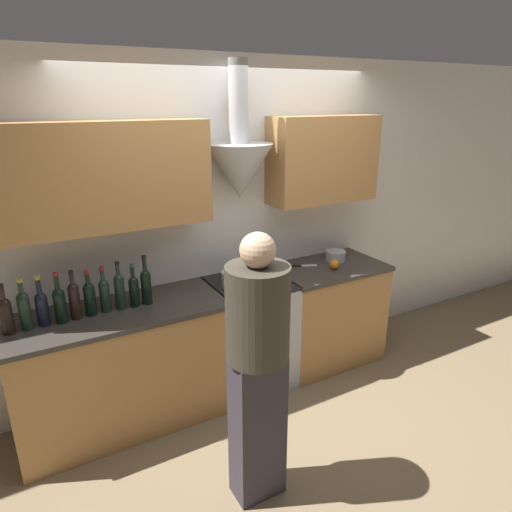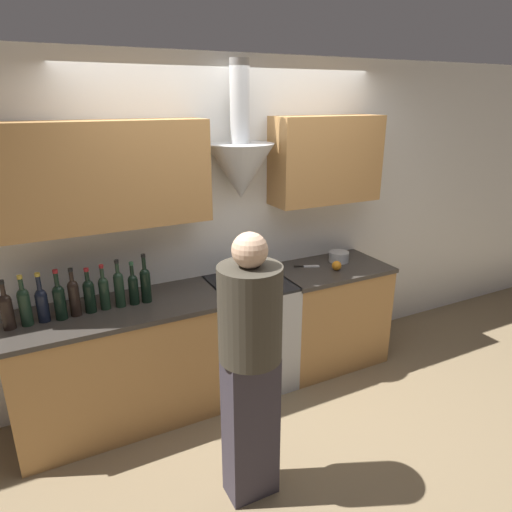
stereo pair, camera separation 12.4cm
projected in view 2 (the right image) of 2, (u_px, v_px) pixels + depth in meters
ground_plane at (268, 400)px, 3.64m from camera, size 12.00×12.00×0.00m
wall_back at (225, 207)px, 3.60m from camera, size 8.40×0.51×2.60m
counter_left at (123, 365)px, 3.31m from camera, size 1.49×0.62×0.91m
counter_right at (328, 314)px, 4.08m from camera, size 0.97×0.62×0.91m
stove_range at (250, 333)px, 3.75m from camera, size 0.60×0.60×0.91m
wine_bottle_0 at (7, 309)px, 2.83m from camera, size 0.08×0.08×0.33m
wine_bottle_1 at (25, 305)px, 2.88m from camera, size 0.07×0.07×0.34m
wine_bottle_2 at (42, 303)px, 2.93m from camera, size 0.08×0.08×0.34m
wine_bottle_3 at (59, 300)px, 2.96m from camera, size 0.08×0.08×0.34m
wine_bottle_4 at (74, 296)px, 3.01m from camera, size 0.07×0.07×0.34m
wine_bottle_5 at (89, 294)px, 3.06m from camera, size 0.07×0.07×0.32m
wine_bottle_6 at (104, 291)px, 3.11m from camera, size 0.07×0.07×0.32m
wine_bottle_7 at (119, 287)px, 3.14m from camera, size 0.07×0.07×0.34m
wine_bottle_8 at (133, 287)px, 3.18m from camera, size 0.07×0.07×0.31m
wine_bottle_9 at (145, 283)px, 3.21m from camera, size 0.07×0.07×0.36m
stock_pot at (235, 279)px, 3.51m from camera, size 0.21×0.21×0.12m
mixing_bowl at (264, 274)px, 3.67m from camera, size 0.26×0.26×0.06m
orange_fruit at (337, 266)px, 3.84m from camera, size 0.08×0.08×0.08m
saucepan at (339, 257)px, 4.04m from camera, size 0.18×0.18×0.09m
chefs_knife at (307, 266)px, 3.93m from camera, size 0.21×0.12×0.01m
person_foreground_left at (250, 361)px, 2.51m from camera, size 0.35×0.35×1.65m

